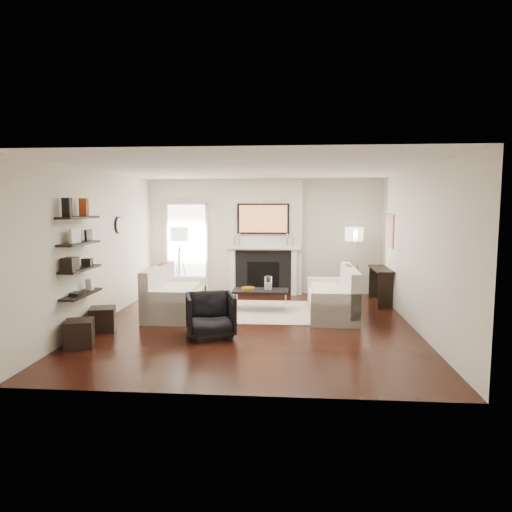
# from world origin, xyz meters

# --- Properties ---
(room_envelope) EXTENTS (6.00, 6.00, 6.00)m
(room_envelope) POSITION_xyz_m (0.00, 0.00, 1.35)
(room_envelope) COLOR black
(room_envelope) RESTS_ON ground
(chimney_breast) EXTENTS (1.80, 0.25, 2.70)m
(chimney_breast) POSITION_xyz_m (0.00, 2.88, 1.35)
(chimney_breast) COLOR silver
(chimney_breast) RESTS_ON floor
(fireplace_surround) EXTENTS (1.30, 0.02, 1.04)m
(fireplace_surround) POSITION_xyz_m (0.00, 2.74, 0.52)
(fireplace_surround) COLOR black
(fireplace_surround) RESTS_ON floor
(firebox) EXTENTS (0.75, 0.02, 0.65)m
(firebox) POSITION_xyz_m (0.00, 2.73, 0.45)
(firebox) COLOR black
(firebox) RESTS_ON floor
(mantel_pilaster_l) EXTENTS (0.12, 0.08, 1.10)m
(mantel_pilaster_l) POSITION_xyz_m (-0.72, 2.71, 0.55)
(mantel_pilaster_l) COLOR white
(mantel_pilaster_l) RESTS_ON floor
(mantel_pilaster_r) EXTENTS (0.12, 0.08, 1.10)m
(mantel_pilaster_r) POSITION_xyz_m (0.72, 2.71, 0.55)
(mantel_pilaster_r) COLOR white
(mantel_pilaster_r) RESTS_ON floor
(mantel_shelf) EXTENTS (1.70, 0.18, 0.07)m
(mantel_shelf) POSITION_xyz_m (0.00, 2.69, 1.12)
(mantel_shelf) COLOR white
(mantel_shelf) RESTS_ON chimney_breast
(tv_body) EXTENTS (1.20, 0.06, 0.70)m
(tv_body) POSITION_xyz_m (0.00, 2.71, 1.78)
(tv_body) COLOR black
(tv_body) RESTS_ON chimney_breast
(tv_screen) EXTENTS (1.10, 0.00, 0.62)m
(tv_screen) POSITION_xyz_m (0.00, 2.68, 1.78)
(tv_screen) COLOR #BF723F
(tv_screen) RESTS_ON tv_body
(candlestick_l_tall) EXTENTS (0.04, 0.04, 0.30)m
(candlestick_l_tall) POSITION_xyz_m (-0.55, 2.70, 1.30)
(candlestick_l_tall) COLOR silver
(candlestick_l_tall) RESTS_ON mantel_shelf
(candlestick_l_short) EXTENTS (0.04, 0.04, 0.24)m
(candlestick_l_short) POSITION_xyz_m (-0.68, 2.70, 1.27)
(candlestick_l_short) COLOR silver
(candlestick_l_short) RESTS_ON mantel_shelf
(candlestick_r_tall) EXTENTS (0.04, 0.04, 0.30)m
(candlestick_r_tall) POSITION_xyz_m (0.55, 2.70, 1.30)
(candlestick_r_tall) COLOR silver
(candlestick_r_tall) RESTS_ON mantel_shelf
(candlestick_r_short) EXTENTS (0.04, 0.04, 0.24)m
(candlestick_r_short) POSITION_xyz_m (0.68, 2.70, 1.27)
(candlestick_r_short) COLOR silver
(candlestick_r_short) RESTS_ON mantel_shelf
(hallway_panel) EXTENTS (0.90, 0.02, 2.10)m
(hallway_panel) POSITION_xyz_m (-1.85, 2.98, 1.05)
(hallway_panel) COLOR white
(hallway_panel) RESTS_ON floor
(door_trim_l) EXTENTS (0.06, 0.06, 2.16)m
(door_trim_l) POSITION_xyz_m (-2.33, 2.96, 1.05)
(door_trim_l) COLOR white
(door_trim_l) RESTS_ON floor
(door_trim_r) EXTENTS (0.06, 0.06, 2.16)m
(door_trim_r) POSITION_xyz_m (-1.37, 2.96, 1.05)
(door_trim_r) COLOR white
(door_trim_r) RESTS_ON floor
(door_trim_top) EXTENTS (1.02, 0.06, 0.06)m
(door_trim_top) POSITION_xyz_m (-1.85, 2.96, 2.13)
(door_trim_top) COLOR white
(door_trim_top) RESTS_ON wall_back
(rug) EXTENTS (2.60, 2.00, 0.01)m
(rug) POSITION_xyz_m (0.18, 1.02, 0.01)
(rug) COLOR #BCAB9A
(rug) RESTS_ON floor
(loveseat_left_base) EXTENTS (0.85, 1.80, 0.42)m
(loveseat_left_base) POSITION_xyz_m (-1.56, 0.68, 0.21)
(loveseat_left_base) COLOR silver
(loveseat_left_base) RESTS_ON floor
(loveseat_left_back) EXTENTS (0.18, 1.80, 0.80)m
(loveseat_left_back) POSITION_xyz_m (-1.90, 0.68, 0.53)
(loveseat_left_back) COLOR silver
(loveseat_left_back) RESTS_ON floor
(loveseat_left_arm_n) EXTENTS (0.85, 0.18, 0.60)m
(loveseat_left_arm_n) POSITION_xyz_m (-1.56, -0.13, 0.30)
(loveseat_left_arm_n) COLOR silver
(loveseat_left_arm_n) RESTS_ON floor
(loveseat_left_arm_s) EXTENTS (0.85, 0.18, 0.60)m
(loveseat_left_arm_s) POSITION_xyz_m (-1.56, 1.49, 0.30)
(loveseat_left_arm_s) COLOR silver
(loveseat_left_arm_s) RESTS_ON floor
(loveseat_left_cushion) EXTENTS (0.63, 1.44, 0.10)m
(loveseat_left_cushion) POSITION_xyz_m (-1.51, 0.68, 0.47)
(loveseat_left_cushion) COLOR silver
(loveseat_left_cushion) RESTS_ON loveseat_left_base
(pillow_left_orange) EXTENTS (0.10, 0.42, 0.42)m
(pillow_left_orange) POSITION_xyz_m (-1.90, 0.98, 0.73)
(pillow_left_orange) COLOR #913711
(pillow_left_orange) RESTS_ON loveseat_left_cushion
(pillow_left_charcoal) EXTENTS (0.10, 0.40, 0.40)m
(pillow_left_charcoal) POSITION_xyz_m (-1.90, 0.38, 0.72)
(pillow_left_charcoal) COLOR black
(pillow_left_charcoal) RESTS_ON loveseat_left_cushion
(loveseat_right_base) EXTENTS (0.85, 1.80, 0.42)m
(loveseat_right_base) POSITION_xyz_m (1.42, 0.78, 0.21)
(loveseat_right_base) COLOR silver
(loveseat_right_base) RESTS_ON floor
(loveseat_right_back) EXTENTS (0.18, 1.80, 0.80)m
(loveseat_right_back) POSITION_xyz_m (1.76, 0.78, 0.53)
(loveseat_right_back) COLOR silver
(loveseat_right_back) RESTS_ON floor
(loveseat_right_arm_n) EXTENTS (0.85, 0.18, 0.60)m
(loveseat_right_arm_n) POSITION_xyz_m (1.42, -0.03, 0.30)
(loveseat_right_arm_n) COLOR silver
(loveseat_right_arm_n) RESTS_ON floor
(loveseat_right_arm_s) EXTENTS (0.85, 0.18, 0.60)m
(loveseat_right_arm_s) POSITION_xyz_m (1.42, 1.59, 0.30)
(loveseat_right_arm_s) COLOR silver
(loveseat_right_arm_s) RESTS_ON floor
(loveseat_right_cushion) EXTENTS (0.63, 1.44, 0.10)m
(loveseat_right_cushion) POSITION_xyz_m (1.37, 0.78, 0.47)
(loveseat_right_cushion) COLOR silver
(loveseat_right_cushion) RESTS_ON loveseat_right_base
(pillow_right_orange) EXTENTS (0.10, 0.42, 0.42)m
(pillow_right_orange) POSITION_xyz_m (1.76, 1.08, 0.73)
(pillow_right_orange) COLOR #913711
(pillow_right_orange) RESTS_ON loveseat_right_cushion
(pillow_right_charcoal) EXTENTS (0.10, 0.40, 0.40)m
(pillow_right_charcoal) POSITION_xyz_m (1.76, 0.48, 0.72)
(pillow_right_charcoal) COLOR black
(pillow_right_charcoal) RESTS_ON loveseat_right_cushion
(coffee_table) EXTENTS (1.10, 0.55, 0.04)m
(coffee_table) POSITION_xyz_m (0.05, 1.10, 0.40)
(coffee_table) COLOR black
(coffee_table) RESTS_ON floor
(coffee_leg_nw) EXTENTS (0.02, 0.02, 0.38)m
(coffee_leg_nw) POSITION_xyz_m (-0.45, 0.88, 0.19)
(coffee_leg_nw) COLOR silver
(coffee_leg_nw) RESTS_ON floor
(coffee_leg_ne) EXTENTS (0.02, 0.02, 0.38)m
(coffee_leg_ne) POSITION_xyz_m (0.55, 0.88, 0.19)
(coffee_leg_ne) COLOR silver
(coffee_leg_ne) RESTS_ON floor
(coffee_leg_sw) EXTENTS (0.02, 0.02, 0.38)m
(coffee_leg_sw) POSITION_xyz_m (-0.45, 1.32, 0.19)
(coffee_leg_sw) COLOR silver
(coffee_leg_sw) RESTS_ON floor
(coffee_leg_se) EXTENTS (0.02, 0.02, 0.38)m
(coffee_leg_se) POSITION_xyz_m (0.55, 1.32, 0.19)
(coffee_leg_se) COLOR silver
(coffee_leg_se) RESTS_ON floor
(hurricane_glass) EXTENTS (0.15, 0.15, 0.27)m
(hurricane_glass) POSITION_xyz_m (0.20, 1.10, 0.56)
(hurricane_glass) COLOR white
(hurricane_glass) RESTS_ON coffee_table
(hurricane_candle) EXTENTS (0.10, 0.10, 0.15)m
(hurricane_candle) POSITION_xyz_m (0.20, 1.10, 0.49)
(hurricane_candle) COLOR white
(hurricane_candle) RESTS_ON coffee_table
(copper_bowl) EXTENTS (0.26, 0.26, 0.04)m
(copper_bowl) POSITION_xyz_m (-0.20, 1.10, 0.45)
(copper_bowl) COLOR orange
(copper_bowl) RESTS_ON coffee_table
(armchair) EXTENTS (0.91, 0.87, 0.76)m
(armchair) POSITION_xyz_m (-0.62, -0.74, 0.38)
(armchair) COLOR black
(armchair) RESTS_ON floor
(lamp_left_post) EXTENTS (0.02, 0.02, 1.20)m
(lamp_left_post) POSITION_xyz_m (-1.85, 2.20, 0.60)
(lamp_left_post) COLOR silver
(lamp_left_post) RESTS_ON floor
(lamp_left_shade) EXTENTS (0.40, 0.40, 0.30)m
(lamp_left_shade) POSITION_xyz_m (-1.85, 2.20, 1.45)
(lamp_left_shade) COLOR white
(lamp_left_shade) RESTS_ON lamp_left_post
(lamp_left_leg_a) EXTENTS (0.25, 0.02, 1.23)m
(lamp_left_leg_a) POSITION_xyz_m (-1.74, 2.20, 0.60)
(lamp_left_leg_a) COLOR silver
(lamp_left_leg_a) RESTS_ON floor
(lamp_left_leg_b) EXTENTS (0.14, 0.22, 1.23)m
(lamp_left_leg_b) POSITION_xyz_m (-1.91, 2.30, 0.60)
(lamp_left_leg_b) COLOR silver
(lamp_left_leg_b) RESTS_ON floor
(lamp_left_leg_c) EXTENTS (0.14, 0.22, 1.23)m
(lamp_left_leg_c) POSITION_xyz_m (-1.91, 2.11, 0.60)
(lamp_left_leg_c) COLOR silver
(lamp_left_leg_c) RESTS_ON floor
(lamp_right_post) EXTENTS (0.02, 0.02, 1.20)m
(lamp_right_post) POSITION_xyz_m (2.05, 2.51, 0.60)
(lamp_right_post) COLOR silver
(lamp_right_post) RESTS_ON floor
(lamp_right_shade) EXTENTS (0.40, 0.40, 0.30)m
(lamp_right_shade) POSITION_xyz_m (2.05, 2.51, 1.45)
(lamp_right_shade) COLOR white
(lamp_right_shade) RESTS_ON lamp_right_post
(lamp_right_leg_a) EXTENTS (0.25, 0.02, 1.23)m
(lamp_right_leg_a) POSITION_xyz_m (2.16, 2.51, 0.60)
(lamp_right_leg_a) COLOR silver
(lamp_right_leg_a) RESTS_ON floor
(lamp_right_leg_b) EXTENTS (0.14, 0.22, 1.23)m
(lamp_right_leg_b) POSITION_xyz_m (2.00, 2.60, 0.60)
(lamp_right_leg_b) COLOR silver
(lamp_right_leg_b) RESTS_ON floor
(lamp_right_leg_c) EXTENTS (0.14, 0.22, 1.23)m
(lamp_right_leg_c) POSITION_xyz_m (1.99, 2.41, 0.60)
(lamp_right_leg_c) COLOR silver
(lamp_right_leg_c) RESTS_ON floor
(console_top) EXTENTS (0.35, 1.20, 0.04)m
(console_top) POSITION_xyz_m (2.57, 2.04, 0.73)
(console_top) COLOR black
(console_top) RESTS_ON floor
(console_leg_n) EXTENTS (0.30, 0.04, 0.71)m
(console_leg_n) POSITION_xyz_m (2.57, 1.49, 0.35)
(console_leg_n) COLOR black
(console_leg_n) RESTS_ON floor
(console_leg_s) EXTENTS (0.30, 0.04, 0.71)m
(console_leg_s) POSITION_xyz_m (2.57, 2.59, 0.35)
(console_leg_s) COLOR black
(console_leg_s) RESTS_ON floor
(wall_art) EXTENTS (0.03, 0.70, 0.70)m
(wall_art) POSITION_xyz_m (2.73, 2.05, 1.55)
(wall_art) COLOR #B27959
(wall_art) RESTS_ON wall_right
(shelf_bottom) EXTENTS (0.25, 1.00, 0.03)m
(shelf_bottom) POSITION_xyz_m (-2.62, -1.00, 0.70)
(shelf_bottom) COLOR black
(shelf_bottom) RESTS_ON wall_left
(shelf_lower) EXTENTS (0.25, 1.00, 0.04)m
(shelf_lower) POSITION_xyz_m (-2.62, -1.00, 1.10)
(shelf_lower) COLOR black
(shelf_lower) RESTS_ON wall_left
(shelf_upper) EXTENTS (0.25, 1.00, 0.04)m
(shelf_upper) POSITION_xyz_m (-2.62, -1.00, 1.50)
(shelf_upper) COLOR black
(shelf_upper) RESTS_ON wall_left
(shelf_top) EXTENTS (0.25, 1.00, 0.04)m
(shelf_top) POSITION_xyz_m (-2.62, -1.00, 1.90)
(shelf_top) COLOR black
(shelf_top) RESTS_ON wall_left
(decor_magfile_a) EXTENTS (0.12, 0.10, 0.28)m
(decor_magfile_a) POSITION_xyz_m (-2.62, -1.33, 2.06)
(decor_magfile_a) COLOR black
(decor_magfile_a) RESTS_ON shelf_top
(decor_magfile_b) EXTENTS (0.12, 0.10, 0.28)m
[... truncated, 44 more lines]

